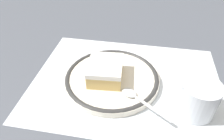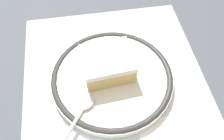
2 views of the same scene
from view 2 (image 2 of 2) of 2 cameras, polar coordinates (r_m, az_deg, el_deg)
name	(u,v)px [view 2 (image 2 of 2)]	position (r m, az deg, el deg)	size (l,w,h in m)	color
ground_plane	(118,96)	(0.46, 1.33, -5.92)	(2.40, 2.40, 0.00)	#4C515B
placemat	(118,96)	(0.46, 1.33, -5.88)	(0.45, 0.34, 0.00)	silver
plate	(112,78)	(0.47, 0.00, -1.80)	(0.23, 0.23, 0.02)	silver
cake_slice	(107,64)	(0.45, -1.06, 1.45)	(0.08, 0.10, 0.04)	#DBB76B
spoon	(81,112)	(0.43, -7.09, -9.46)	(0.11, 0.08, 0.01)	silver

